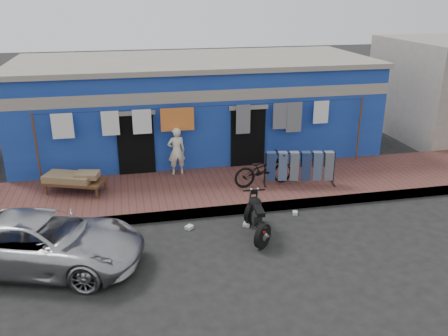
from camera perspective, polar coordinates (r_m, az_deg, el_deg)
ground at (r=11.22m, az=2.15°, el=-9.04°), size 80.00×80.00×0.00m
sidewalk at (r=13.79m, az=-0.86°, el=-2.56°), size 28.00×3.00×0.25m
curb at (r=12.49m, az=0.43°, el=-5.12°), size 28.00×0.10×0.25m
building at (r=17.05m, az=-3.52°, el=7.45°), size 12.20×5.20×3.36m
clothesline at (r=14.39m, az=-2.28°, el=5.50°), size 10.06×0.06×2.10m
car at (r=10.77m, az=-20.92°, el=-8.20°), size 4.67×3.13×1.21m
seated_person at (r=14.41m, az=-5.73°, el=2.02°), size 0.56×0.40×1.47m
bicycle at (r=13.62m, az=4.81°, el=0.25°), size 1.87×0.89×1.16m
motorcycle at (r=11.38m, az=4.02°, el=-5.77°), size 0.76×1.62×1.00m
charpoy at (r=13.81m, az=-17.43°, el=-1.68°), size 2.22×1.94×0.57m
jeans_rack at (r=13.83m, az=9.07°, el=0.05°), size 2.26×1.20×1.01m
litter_a at (r=11.86m, az=-4.20°, el=-7.12°), size 0.24×0.23×0.08m
litter_b at (r=12.69m, az=8.55°, el=-5.36°), size 0.16×0.19×0.08m
litter_c at (r=11.98m, az=2.73°, el=-6.78°), size 0.23×0.25×0.08m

